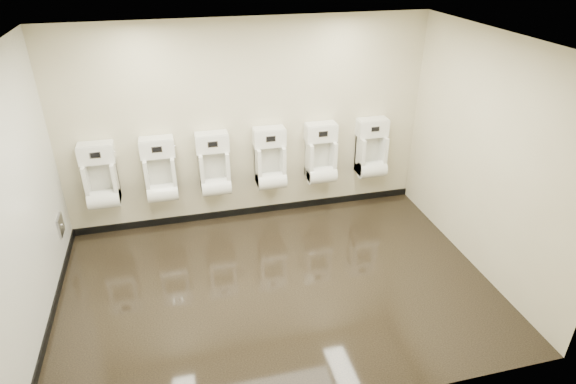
% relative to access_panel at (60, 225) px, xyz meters
% --- Properties ---
extents(ground, '(5.00, 3.50, 0.00)m').
position_rel_access_panel_xyz_m(ground, '(2.48, -1.20, -0.50)').
color(ground, black).
rests_on(ground, ground).
extents(ceiling, '(5.00, 3.50, 0.00)m').
position_rel_access_panel_xyz_m(ceiling, '(2.48, -1.20, 2.30)').
color(ceiling, white).
extents(back_wall, '(5.00, 0.02, 2.80)m').
position_rel_access_panel_xyz_m(back_wall, '(2.48, 0.55, 0.90)').
color(back_wall, beige).
rests_on(back_wall, ground).
extents(front_wall, '(5.00, 0.02, 2.80)m').
position_rel_access_panel_xyz_m(front_wall, '(2.48, -2.95, 0.90)').
color(front_wall, beige).
rests_on(front_wall, ground).
extents(left_wall, '(0.02, 3.50, 2.80)m').
position_rel_access_panel_xyz_m(left_wall, '(-0.02, -1.20, 0.90)').
color(left_wall, beige).
rests_on(left_wall, ground).
extents(right_wall, '(0.02, 3.50, 2.80)m').
position_rel_access_panel_xyz_m(right_wall, '(4.98, -1.20, 0.90)').
color(right_wall, beige).
rests_on(right_wall, ground).
extents(tile_overlay_left, '(0.01, 3.50, 2.80)m').
position_rel_access_panel_xyz_m(tile_overlay_left, '(-0.01, -1.20, 0.90)').
color(tile_overlay_left, white).
rests_on(tile_overlay_left, ground).
extents(skirting_back, '(5.00, 0.02, 0.10)m').
position_rel_access_panel_xyz_m(skirting_back, '(2.48, 0.54, -0.45)').
color(skirting_back, black).
rests_on(skirting_back, ground).
extents(skirting_left, '(0.02, 3.50, 0.10)m').
position_rel_access_panel_xyz_m(skirting_left, '(-0.01, -1.20, -0.45)').
color(skirting_left, black).
rests_on(skirting_left, ground).
extents(access_panel, '(0.04, 0.25, 0.25)m').
position_rel_access_panel_xyz_m(access_panel, '(0.00, 0.00, 0.00)').
color(access_panel, '#9E9EA3').
rests_on(access_panel, left_wall).
extents(urinal_0, '(0.45, 0.34, 0.85)m').
position_rel_access_panel_xyz_m(urinal_0, '(0.51, 0.40, 0.36)').
color(urinal_0, white).
rests_on(urinal_0, back_wall).
extents(urinal_1, '(0.45, 0.34, 0.85)m').
position_rel_access_panel_xyz_m(urinal_1, '(1.26, 0.40, 0.36)').
color(urinal_1, white).
rests_on(urinal_1, back_wall).
extents(urinal_2, '(0.45, 0.34, 0.85)m').
position_rel_access_panel_xyz_m(urinal_2, '(1.98, 0.40, 0.36)').
color(urinal_2, white).
rests_on(urinal_2, back_wall).
extents(urinal_3, '(0.45, 0.34, 0.85)m').
position_rel_access_panel_xyz_m(urinal_3, '(2.76, 0.40, 0.36)').
color(urinal_3, white).
rests_on(urinal_3, back_wall).
extents(urinal_4, '(0.45, 0.34, 0.85)m').
position_rel_access_panel_xyz_m(urinal_4, '(3.50, 0.40, 0.36)').
color(urinal_4, white).
rests_on(urinal_4, back_wall).
extents(urinal_5, '(0.45, 0.34, 0.85)m').
position_rel_access_panel_xyz_m(urinal_5, '(4.27, 0.40, 0.36)').
color(urinal_5, white).
rests_on(urinal_5, back_wall).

